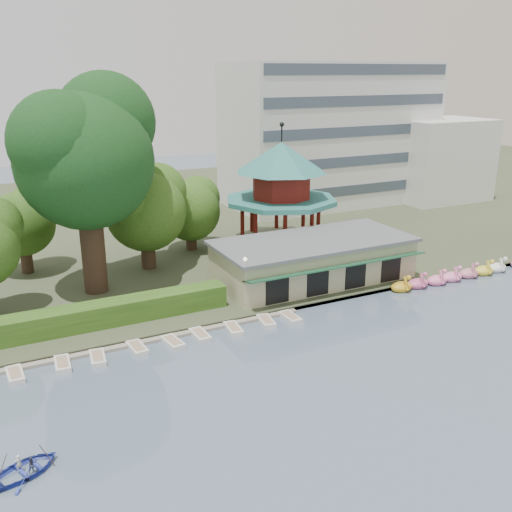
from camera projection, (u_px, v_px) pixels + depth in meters
ground_plane at (370, 438)px, 31.31m from camera, size 220.00×220.00×0.00m
shore at (128, 221)px, 75.49m from camera, size 220.00×70.00×0.40m
embankment at (238, 319)px, 45.98m from camera, size 220.00×0.60×0.30m
dock at (86, 351)px, 40.81m from camera, size 34.00×1.60×0.24m
boathouse at (313, 259)px, 53.52m from camera, size 18.60×9.39×3.90m
pavilion at (281, 185)px, 61.31m from camera, size 12.40×12.40×13.50m
office_building at (348, 138)px, 83.86m from camera, size 38.00×18.00×20.00m
hedge at (35, 326)px, 41.98m from camera, size 30.00×2.00×1.80m
lamp_post at (245, 273)px, 47.08m from camera, size 0.36×0.36×4.28m
big_tree at (85, 149)px, 47.52m from camera, size 12.68×11.82×18.92m
small_trees at (63, 221)px, 51.81m from camera, size 39.75×16.55×10.28m
swan_boats at (471, 273)px, 55.70m from camera, size 20.49×2.01×1.92m
moored_rowboats at (98, 357)px, 39.78m from camera, size 32.17×2.70×0.36m
rowboat_with_passengers at (26, 465)px, 28.43m from camera, size 5.65×4.89×2.01m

